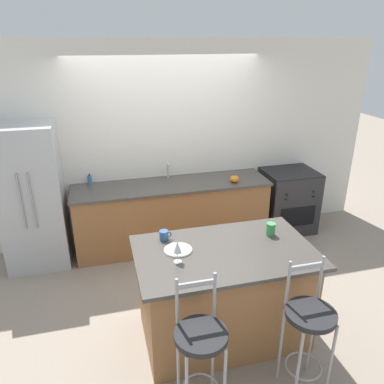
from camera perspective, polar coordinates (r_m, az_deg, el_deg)
The scene contains 15 objects.
ground_plane at distance 5.05m, azimuth -2.03°, elevation -9.84°, with size 18.00×18.00×0.00m, color gray.
wall_back at distance 5.15m, azimuth -4.03°, elevation 7.30°, with size 6.00×0.07×2.70m.
back_counter at distance 5.16m, azimuth -3.06°, elevation -3.31°, with size 2.61×0.71×0.90m.
sink_faucet at distance 5.12m, azimuth -3.66°, elevation 3.58°, with size 0.02×0.13×0.22m.
kitchen_island at distance 3.65m, azimuth 4.81°, elevation -15.18°, with size 1.61×0.98×0.94m.
refrigerator at distance 4.95m, azimuth -23.17°, elevation -0.72°, with size 0.73×0.69×1.80m.
oven_range at distance 5.72m, azimuth 14.35°, elevation -1.25°, with size 0.74×0.66×0.92m.
bar_stool_near at distance 2.92m, azimuth 1.30°, elevation -22.65°, with size 0.39×0.39×1.17m.
bar_stool_far at distance 3.20m, azimuth 17.30°, elevation -18.96°, with size 0.39×0.39×1.17m.
dinner_plate at distance 3.37m, azimuth -2.14°, elevation -8.76°, with size 0.25×0.25×0.02m.
wine_glass at distance 3.14m, azimuth -2.24°, elevation -8.44°, with size 0.07×0.07×0.20m.
coffee_mug at distance 3.52m, azimuth -4.26°, elevation -6.59°, with size 0.12×0.08×0.09m.
tumbler_cup at distance 3.66m, azimuth 11.91°, elevation -5.57°, with size 0.09×0.09×0.12m.
pumpkin_decoration at distance 5.02m, azimuth 6.50°, elevation 2.01°, with size 0.12×0.12×0.12m.
soap_bottle at distance 5.10m, azimuth -15.32°, elevation 1.80°, with size 0.06×0.06×0.14m.
Camera 1 is at (-0.90, -4.16, 2.71)m, focal length 35.00 mm.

